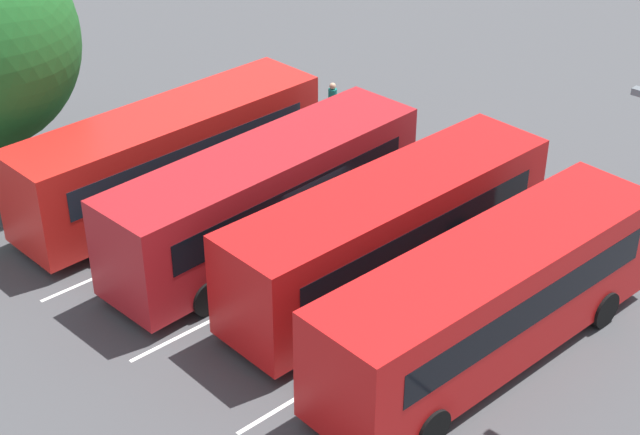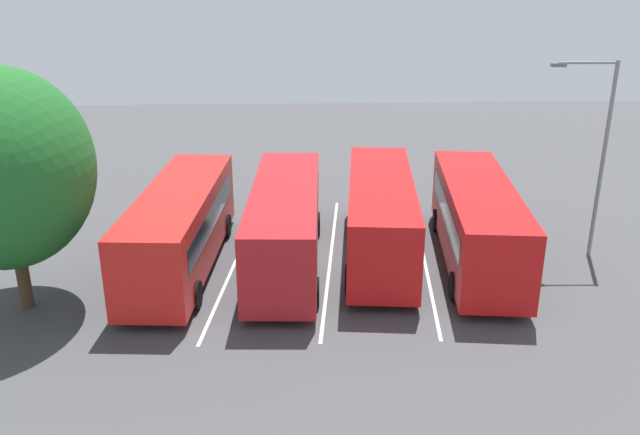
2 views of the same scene
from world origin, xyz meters
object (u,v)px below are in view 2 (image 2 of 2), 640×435
at_px(bus_far_left, 477,220).
at_px(bus_far_right, 180,225).
at_px(bus_center_left, 380,214).
at_px(bus_center_right, 285,223).
at_px(depot_tree, 4,169).
at_px(street_lamp, 598,148).
at_px(pedestrian, 207,184).

xyz_separation_m(bus_far_left, bus_far_right, (-0.12, 11.68, 0.00)).
distance_m(bus_center_left, bus_center_right, 3.95).
height_order(bus_far_right, depot_tree, depot_tree).
distance_m(bus_center_right, street_lamp, 12.59).
height_order(bus_center_left, bus_center_right, same).
height_order(bus_center_right, depot_tree, depot_tree).
distance_m(bus_center_right, depot_tree, 10.10).
relative_size(bus_far_left, bus_center_right, 1.01).
bearing_deg(bus_center_right, depot_tree, 111.70).
bearing_deg(bus_far_left, pedestrian, 63.64).
xyz_separation_m(bus_far_left, bus_center_left, (0.84, 3.75, 0.00)).
distance_m(pedestrian, depot_tree, 12.38).
bearing_deg(bus_far_right, depot_tree, 125.31).
height_order(bus_center_right, street_lamp, street_lamp).
relative_size(bus_far_left, bus_far_right, 1.01).
bearing_deg(bus_far_right, pedestrian, 3.19).
height_order(bus_center_left, bus_far_right, same).
height_order(bus_far_left, bus_far_right, same).
bearing_deg(bus_center_left, pedestrian, 55.48).
xyz_separation_m(bus_far_right, depot_tree, (-3.04, 4.97, 3.22)).
bearing_deg(pedestrian, bus_far_right, 45.08).
distance_m(street_lamp, depot_tree, 21.61).
bearing_deg(bus_far_right, bus_center_right, -84.68).
height_order(bus_center_left, depot_tree, depot_tree).
bearing_deg(bus_far_left, bus_center_left, 83.77).
bearing_deg(bus_far_left, bus_center_right, 96.45).
relative_size(bus_far_left, street_lamp, 1.34).
distance_m(bus_far_left, bus_center_right, 7.61).
relative_size(bus_center_left, bus_center_right, 1.01).
height_order(bus_center_left, pedestrian, bus_center_left).
xyz_separation_m(bus_center_left, bus_center_right, (-0.85, 3.85, 0.00)).
relative_size(pedestrian, depot_tree, 0.22).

